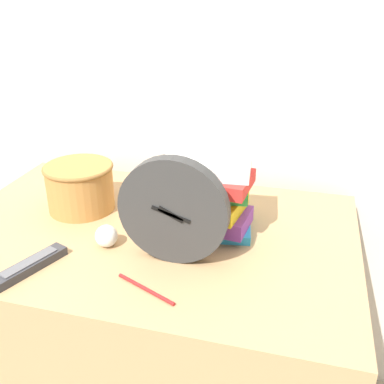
# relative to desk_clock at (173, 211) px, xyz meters

# --- Properties ---
(wall_back) EXTENTS (6.00, 0.04, 2.40)m
(wall_back) POSITION_rel_desk_clock_xyz_m (-0.10, 0.53, 0.32)
(wall_back) COLOR beige
(wall_back) RESTS_ON ground_plane
(desk) EXTENTS (1.05, 0.69, 0.76)m
(desk) POSITION_rel_desk_clock_xyz_m (-0.10, 0.11, -0.50)
(desk) COLOR tan
(desk) RESTS_ON ground_plane
(desk_clock) EXTENTS (0.25, 0.04, 0.25)m
(desk_clock) POSITION_rel_desk_clock_xyz_m (0.00, 0.00, 0.00)
(desk_clock) COLOR #333333
(desk_clock) RESTS_ON desk
(book_stack) EXTENTS (0.25, 0.20, 0.20)m
(book_stack) POSITION_rel_desk_clock_xyz_m (0.04, 0.15, -0.02)
(book_stack) COLOR #2D9ED1
(book_stack) RESTS_ON desk
(basket) EXTENTS (0.19, 0.19, 0.13)m
(basket) POSITION_rel_desk_clock_xyz_m (-0.33, 0.18, -0.05)
(basket) COLOR #B27A3D
(basket) RESTS_ON desk
(tv_remote) EXTENTS (0.10, 0.18, 0.02)m
(tv_remote) POSITION_rel_desk_clock_xyz_m (-0.30, -0.12, -0.11)
(tv_remote) COLOR #333338
(tv_remote) RESTS_ON desk
(crumpled_paper_ball) EXTENTS (0.05, 0.05, 0.05)m
(crumpled_paper_ball) POSITION_rel_desk_clock_xyz_m (-0.17, 0.01, -0.10)
(crumpled_paper_ball) COLOR white
(crumpled_paper_ball) RESTS_ON desk
(pen) EXTENTS (0.15, 0.07, 0.01)m
(pen) POSITION_rel_desk_clock_xyz_m (-0.02, -0.13, -0.12)
(pen) COLOR #B21E1E
(pen) RESTS_ON desk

